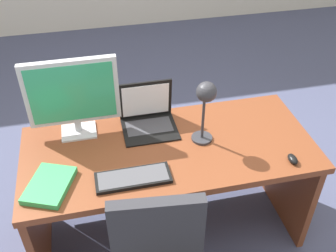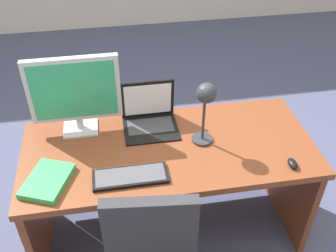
{
  "view_description": "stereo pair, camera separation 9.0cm",
  "coord_description": "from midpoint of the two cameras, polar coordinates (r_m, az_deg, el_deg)",
  "views": [
    {
      "loc": [
        -0.38,
        -1.63,
        2.21
      ],
      "look_at": [
        0.0,
        0.04,
        0.87
      ],
      "focal_mm": 42.13,
      "sensor_mm": 36.0,
      "label": 1
    },
    {
      "loc": [
        -0.29,
        -1.65,
        2.21
      ],
      "look_at": [
        0.0,
        0.04,
        0.87
      ],
      "focal_mm": 42.13,
      "sensor_mm": 36.0,
      "label": 2
    }
  ],
  "objects": [
    {
      "name": "book",
      "position": [
        2.08,
        -17.98,
        -8.18
      ],
      "size": [
        0.28,
        0.32,
        0.03
      ],
      "color": "green",
      "rests_on": "desk"
    },
    {
      "name": "monitor",
      "position": [
        2.23,
        -14.79,
        4.41
      ],
      "size": [
        0.51,
        0.16,
        0.48
      ],
      "color": "#B7BABF",
      "rests_on": "desk"
    },
    {
      "name": "mouse",
      "position": [
        2.21,
        16.49,
        -4.62
      ],
      "size": [
        0.05,
        0.08,
        0.04
      ],
      "color": "black",
      "rests_on": "desk"
    },
    {
      "name": "desk",
      "position": [
        2.4,
        -1.13,
        -6.12
      ],
      "size": [
        1.64,
        0.73,
        0.75
      ],
      "color": "brown",
      "rests_on": "ground"
    },
    {
      "name": "laptop",
      "position": [
        2.35,
        -4.11,
        1.98
      ],
      "size": [
        0.32,
        0.27,
        0.26
      ],
      "color": "black",
      "rests_on": "desk"
    },
    {
      "name": "keyboard",
      "position": [
        2.04,
        -6.33,
        -7.48
      ],
      "size": [
        0.39,
        0.15,
        0.02
      ],
      "color": "black",
      "rests_on": "desk"
    },
    {
      "name": "desk_lamp",
      "position": [
        2.09,
        4.28,
        3.72
      ],
      "size": [
        0.12,
        0.14,
        0.39
      ],
      "color": "#2D2D33",
      "rests_on": "desk"
    },
    {
      "name": "ground",
      "position": [
        3.85,
        -5.47,
        2.83
      ],
      "size": [
        12.0,
        12.0,
        0.0
      ],
      "primitive_type": "plane",
      "color": "#474C6B"
    }
  ]
}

